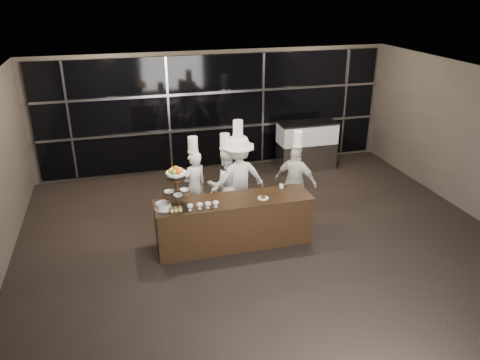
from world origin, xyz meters
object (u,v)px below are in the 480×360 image
object	(u,v)px
chef_b	(225,183)
chef_d	(296,181)
chef_a	(195,185)
chef_c	(238,178)
layer_cake	(163,206)
display_case	(307,143)
display_stand	(177,184)
buffet_counter	(234,222)

from	to	relation	value
chef_b	chef_d	distance (m)	1.42
chef_a	chef_c	world-z (taller)	chef_c
chef_b	layer_cake	bearing A→B (deg)	-140.78
display_case	chef_c	world-z (taller)	chef_c
chef_a	chef_c	size ratio (longest dim) A/B	0.86
chef_a	chef_d	bearing A→B (deg)	-9.44
display_stand	display_case	xyz separation A→B (m)	(3.77, 3.22, -0.65)
layer_cake	chef_d	bearing A→B (deg)	16.94
buffet_counter	display_stand	world-z (taller)	display_stand
display_stand	display_case	world-z (taller)	display_stand
chef_a	chef_d	distance (m)	2.04
display_stand	chef_a	bearing A→B (deg)	66.49
chef_b	chef_d	xyz separation A→B (m)	(1.40, -0.27, 0.01)
display_case	display_stand	bearing A→B (deg)	-139.48
buffet_counter	chef_d	distance (m)	1.73
buffet_counter	chef_a	world-z (taller)	chef_a
display_case	chef_d	xyz separation A→B (m)	(-1.26, -2.43, 0.10)
display_stand	display_case	size ratio (longest dim) A/B	0.50
chef_c	chef_d	size ratio (longest dim) A/B	1.13
chef_b	chef_c	distance (m)	0.28
buffet_counter	layer_cake	xyz separation A→B (m)	(-1.25, -0.05, 0.51)
chef_b	chef_c	world-z (taller)	chef_c
display_stand	layer_cake	size ratio (longest dim) A/B	2.48
chef_d	display_stand	bearing A→B (deg)	-162.50
layer_cake	chef_c	distance (m)	1.92
display_stand	chef_c	world-z (taller)	chef_c
display_stand	layer_cake	bearing A→B (deg)	-168.82
buffet_counter	chef_a	xyz separation A→B (m)	(-0.51, 1.12, 0.31)
display_stand	chef_b	bearing A→B (deg)	43.75
buffet_counter	display_stand	bearing A→B (deg)	-179.99
display_stand	chef_a	size ratio (longest dim) A/B	0.42
buffet_counter	layer_cake	bearing A→B (deg)	-177.71
layer_cake	display_stand	bearing A→B (deg)	11.18
buffet_counter	chef_a	size ratio (longest dim) A/B	1.59
layer_cake	chef_a	size ratio (longest dim) A/B	0.17
chef_d	display_case	bearing A→B (deg)	62.54
chef_a	chef_b	xyz separation A→B (m)	(0.62, -0.07, -0.00)
chef_a	buffet_counter	bearing A→B (deg)	-65.56
display_stand	chef_a	distance (m)	1.35
buffet_counter	display_stand	size ratio (longest dim) A/B	3.81
display_stand	chef_a	world-z (taller)	chef_a
display_case	chef_a	bearing A→B (deg)	-147.42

